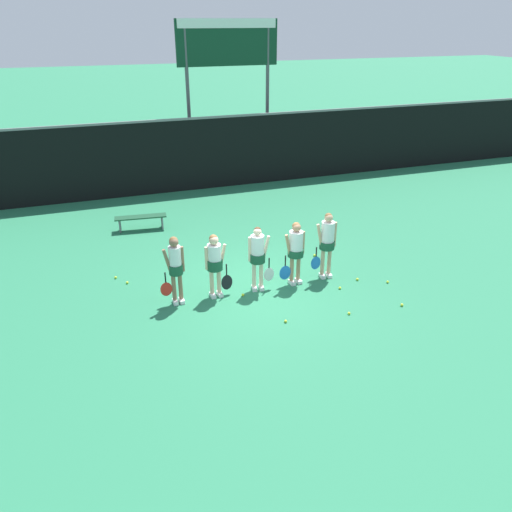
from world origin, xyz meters
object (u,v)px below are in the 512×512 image
player_1 (215,261)px  tennis_ball_8 (286,321)px  tennis_ball_3 (315,255)px  tennis_ball_5 (357,279)px  tennis_ball_2 (388,282)px  tennis_ball_6 (402,305)px  bench_courtside (141,218)px  player_2 (258,254)px  player_4 (327,240)px  scoreboard (228,56)px  player_0 (175,265)px  tennis_ball_9 (243,295)px  tennis_ball_4 (116,277)px  tennis_ball_1 (349,313)px  player_3 (296,248)px  tennis_ball_0 (219,266)px  tennis_ball_10 (127,283)px  tennis_ball_7 (340,288)px

player_1 → tennis_ball_8: (1.15, -1.68, -0.92)m
tennis_ball_3 → tennis_ball_5: (0.42, -1.69, -0.00)m
tennis_ball_2 → tennis_ball_6: bearing=-106.2°
bench_courtside → player_2: (2.22, -4.94, 0.60)m
bench_courtside → tennis_ball_5: bench_courtside is taller
bench_courtside → tennis_ball_5: (4.81, -5.38, -0.35)m
player_2 → player_4: bearing=9.8°
scoreboard → bench_courtside: (-4.41, -4.71, -4.46)m
scoreboard → tennis_ball_8: bearing=-100.6°
player_0 → tennis_ball_6: bearing=-22.5°
tennis_ball_6 → tennis_ball_9: (-3.40, 1.70, 0.00)m
tennis_ball_4 → tennis_ball_5: bearing=-20.3°
player_0 → tennis_ball_6: size_ratio=24.73×
player_1 → tennis_ball_3: size_ratio=23.02×
tennis_ball_1 → tennis_ball_5: 1.72m
player_2 → tennis_ball_3: size_ratio=23.81×
player_2 → tennis_ball_8: 1.91m
tennis_ball_5 → scoreboard: bearing=92.3°
bench_courtside → player_1: size_ratio=1.02×
tennis_ball_8 → tennis_ball_4: bearing=134.9°
player_2 → tennis_ball_2: player_2 is taller
player_3 → tennis_ball_2: player_3 is taller
player_4 → tennis_ball_8: size_ratio=26.60×
scoreboard → tennis_ball_4: (-5.51, -7.90, -4.81)m
tennis_ball_1 → scoreboard: bearing=87.0°
tennis_ball_5 → tennis_ball_9: bearing=175.9°
bench_courtside → tennis_ball_1: bearing=-54.6°
scoreboard → tennis_ball_2: (1.07, -10.47, -4.81)m
player_0 → tennis_ball_4: size_ratio=25.49×
player_2 → tennis_ball_0: (-0.59, 1.53, -0.95)m
tennis_ball_1 → tennis_ball_8: (-1.50, 0.17, 0.00)m
player_2 → tennis_ball_4: bearing=160.7°
tennis_ball_10 → tennis_ball_7: bearing=-22.3°
player_3 → tennis_ball_8: (-0.92, -1.65, -0.96)m
tennis_ball_0 → tennis_ball_9: size_ratio=0.91×
bench_courtside → tennis_ball_1: 7.77m
tennis_ball_10 → tennis_ball_0: bearing=3.8°
tennis_ball_3 → tennis_ball_4: size_ratio=1.05×
tennis_ball_2 → tennis_ball_7: (-1.31, 0.12, 0.00)m
tennis_ball_5 → tennis_ball_8: bearing=-154.2°
tennis_ball_0 → tennis_ball_2: bearing=-31.4°
player_2 → tennis_ball_2: bearing=-5.6°
player_4 → tennis_ball_0: bearing=153.0°
tennis_ball_0 → player_1: bearing=-108.1°
tennis_ball_5 → tennis_ball_2: bearing=-29.6°
player_4 → bench_courtside: bearing=134.0°
tennis_ball_7 → tennis_ball_10: bearing=157.7°
tennis_ball_0 → tennis_ball_7: bearing=-41.3°
tennis_ball_4 → tennis_ball_8: 4.81m
player_1 → tennis_ball_10: bearing=143.1°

